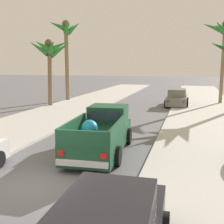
{
  "coord_description": "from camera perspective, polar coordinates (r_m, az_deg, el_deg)",
  "views": [
    {
      "loc": [
        4.27,
        -7.08,
        3.73
      ],
      "look_at": [
        0.27,
        6.97,
        1.2
      ],
      "focal_mm": 44.38,
      "sensor_mm": 36.0,
      "label": 1
    }
  ],
  "objects": [
    {
      "name": "curb_left",
      "position": [
        21.19,
        -7.87,
        -0.28
      ],
      "size": [
        0.16,
        60.0,
        0.1
      ],
      "primitive_type": "cube",
      "color": "silver",
      "rests_on": "ground"
    },
    {
      "name": "sidewalk_left",
      "position": [
        21.72,
        -10.89,
        -0.09
      ],
      "size": [
        5.3,
        60.0,
        0.12
      ],
      "primitive_type": "cube",
      "color": "beige",
      "rests_on": "ground"
    },
    {
      "name": "ground_plane",
      "position": [
        9.07,
        -14.32,
        -14.76
      ],
      "size": [
        160.0,
        160.0,
        0.0
      ],
      "primitive_type": "plane",
      "color": "slate"
    },
    {
      "name": "palm_tree_left_back",
      "position": [
        29.0,
        -9.39,
        14.76
      ],
      "size": [
        3.08,
        3.29,
        8.06
      ],
      "color": "#846B4C",
      "rests_on": "ground"
    },
    {
      "name": "pickup_truck",
      "position": [
        11.97,
        -2.18,
        -4.43
      ],
      "size": [
        2.5,
        5.34,
        1.8
      ],
      "color": "#19472D",
      "rests_on": "ground"
    },
    {
      "name": "palm_tree_right_mid",
      "position": [
        25.38,
        -12.59,
        11.98
      ],
      "size": [
        3.69,
        3.5,
        5.9
      ],
      "color": "brown",
      "rests_on": "ground"
    },
    {
      "name": "car_right_near",
      "position": [
        25.74,
        13.23,
        2.82
      ],
      "size": [
        2.04,
        4.27,
        1.54
      ],
      "color": "slate",
      "rests_on": "ground"
    },
    {
      "name": "curb_right",
      "position": [
        19.44,
        15.3,
        -1.45
      ],
      "size": [
        0.16,
        60.0,
        0.1
      ],
      "primitive_type": "cube",
      "color": "silver",
      "rests_on": "ground"
    },
    {
      "name": "sidewalk_right",
      "position": [
        19.47,
        18.98,
        -1.59
      ],
      "size": [
        5.3,
        60.0,
        0.12
      ],
      "primitive_type": "cube",
      "color": "beige",
      "rests_on": "ground"
    }
  ]
}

